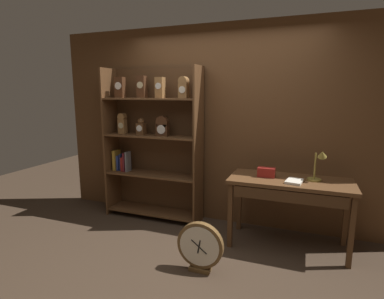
% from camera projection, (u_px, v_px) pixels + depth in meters
% --- Properties ---
extents(ground_plane, '(10.00, 10.00, 0.00)m').
position_uv_depth(ground_plane, '(184.00, 273.00, 2.97)').
color(ground_plane, '#3D2D21').
extents(back_wood_panel, '(4.80, 0.05, 2.60)m').
position_uv_depth(back_wood_panel, '(223.00, 126.00, 4.00)').
color(back_wood_panel, brown).
rests_on(back_wood_panel, ground).
extents(bookshelf, '(1.36, 0.37, 2.07)m').
position_uv_depth(bookshelf, '(152.00, 142.00, 4.18)').
color(bookshelf, brown).
rests_on(bookshelf, ground).
extents(workbench, '(1.32, 0.59, 0.79)m').
position_uv_depth(workbench, '(290.00, 189.00, 3.35)').
color(workbench, brown).
rests_on(workbench, ground).
extents(desk_lamp, '(0.19, 0.19, 0.36)m').
position_uv_depth(desk_lamp, '(318.00, 165.00, 3.24)').
color(desk_lamp, olive).
rests_on(desk_lamp, workbench).
extents(toolbox_small, '(0.19, 0.10, 0.11)m').
position_uv_depth(toolbox_small, '(266.00, 172.00, 3.44)').
color(toolbox_small, maroon).
rests_on(toolbox_small, workbench).
extents(open_repair_manual, '(0.19, 0.24, 0.02)m').
position_uv_depth(open_repair_manual, '(294.00, 181.00, 3.24)').
color(open_repair_manual, silver).
rests_on(open_repair_manual, workbench).
extents(round_clock_large, '(0.47, 0.11, 0.51)m').
position_uv_depth(round_clock_large, '(200.00, 247.00, 2.96)').
color(round_clock_large, brown).
rests_on(round_clock_large, ground).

